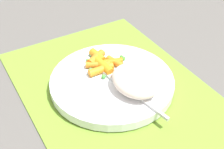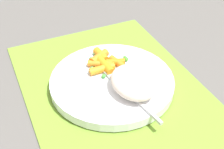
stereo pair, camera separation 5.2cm
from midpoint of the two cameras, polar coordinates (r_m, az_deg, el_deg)
The scene contains 7 objects.
ground_plane at distance 0.64m, azimuth 2.29°, elevation -2.48°, with size 2.40×2.40×0.00m, color #565451.
placemat at distance 0.64m, azimuth 2.30°, elevation -2.28°, with size 0.47×0.35×0.01m, color olive.
plate at distance 0.63m, azimuth 2.33°, elevation -1.44°, with size 0.25×0.25×0.02m, color white.
rice_mound at distance 0.59m, azimuth 6.47°, elevation -1.48°, with size 0.11×0.08×0.04m, color beige.
carrot_portion at distance 0.66m, azimuth 0.90°, elevation 2.24°, with size 0.09×0.08×0.02m.
pea_scatter at distance 0.66m, azimuth 0.65°, elevation 1.96°, with size 0.09×0.09×0.01m.
fork at distance 0.60m, azimuth 4.54°, elevation -2.53°, with size 0.18×0.04×0.01m.
Camera 2 is at (-0.44, 0.20, 0.42)m, focal length 49.65 mm.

